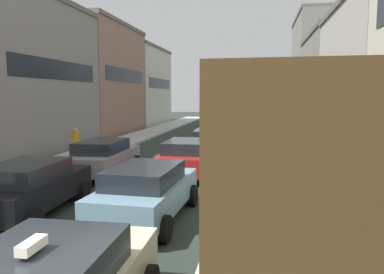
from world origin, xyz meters
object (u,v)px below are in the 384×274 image
object	(u,v)px
removalist_box_truck	(318,181)
coupe_centre_lane_fourth	(210,142)
sedan_centre_lane_second	(147,191)
sedan_right_lane_behind_truck	(276,168)
wagon_right_lane_far	(270,147)
pedestrian_near_kerb	(76,141)
bus_mid_queue_primary	(270,116)
wagon_left_lane_second	(29,187)
bus_far_queue_secondary	(266,100)
hatchback_centre_lane_third	(187,157)
sedan_left_lane_third	(103,157)

from	to	relation	value
removalist_box_truck	coupe_centre_lane_fourth	xyz separation A→B (m)	(-3.56, 13.82, -1.18)
sedan_centre_lane_second	sedan_right_lane_behind_truck	size ratio (longest dim) A/B	1.00
wagon_right_lane_far	pedestrian_near_kerb	size ratio (longest dim) A/B	2.66
bus_mid_queue_primary	pedestrian_near_kerb	size ratio (longest dim) A/B	6.39
wagon_left_lane_second	removalist_box_truck	bearing A→B (deg)	-116.37
sedan_centre_lane_second	bus_far_queue_secondary	world-z (taller)	bus_far_queue_secondary
wagon_left_lane_second	pedestrian_near_kerb	distance (m)	9.19
pedestrian_near_kerb	wagon_left_lane_second	bearing A→B (deg)	-35.89
hatchback_centre_lane_third	sedan_centre_lane_second	bearing A→B (deg)	-179.92
sedan_centre_lane_second	bus_far_queue_secondary	size ratio (longest dim) A/B	0.41
sedan_centre_lane_second	hatchback_centre_lane_third	size ratio (longest dim) A/B	1.02
sedan_right_lane_behind_truck	bus_far_queue_secondary	size ratio (longest dim) A/B	0.42
removalist_box_truck	bus_mid_queue_primary	world-z (taller)	removalist_box_truck
pedestrian_near_kerb	wagon_right_lane_far	bearing A→B (deg)	38.21
sedan_centre_lane_second	bus_far_queue_secondary	xyz separation A→B (m)	(3.59, 32.33, 2.03)
sedan_right_lane_behind_truck	wagon_right_lane_far	bearing A→B (deg)	-2.16
wagon_right_lane_far	coupe_centre_lane_fourth	bearing A→B (deg)	62.20
sedan_centre_lane_second	wagon_left_lane_second	world-z (taller)	same
sedan_right_lane_behind_truck	sedan_centre_lane_second	bearing A→B (deg)	133.69
removalist_box_truck	wagon_right_lane_far	size ratio (longest dim) A/B	1.77
wagon_left_lane_second	bus_far_queue_secondary	xyz separation A→B (m)	(6.95, 32.48, 2.03)
hatchback_centre_lane_third	sedan_right_lane_behind_truck	bearing A→B (deg)	-117.96
removalist_box_truck	sedan_centre_lane_second	world-z (taller)	removalist_box_truck
sedan_left_lane_third	coupe_centre_lane_fourth	distance (m)	6.65
coupe_centre_lane_fourth	wagon_right_lane_far	distance (m)	3.43
sedan_left_lane_third	pedestrian_near_kerb	distance (m)	4.61
hatchback_centre_lane_third	wagon_right_lane_far	xyz separation A→B (m)	(3.45, 3.50, 0.00)
bus_mid_queue_primary	removalist_box_truck	bearing A→B (deg)	177.61
wagon_right_lane_far	pedestrian_near_kerb	world-z (taller)	pedestrian_near_kerb
sedan_centre_lane_second	wagon_left_lane_second	bearing A→B (deg)	94.89
coupe_centre_lane_fourth	bus_far_queue_secondary	distance (m)	22.13
removalist_box_truck	hatchback_centre_lane_third	size ratio (longest dim) A/B	1.81
coupe_centre_lane_fourth	pedestrian_near_kerb	bearing A→B (deg)	103.20
removalist_box_truck	sedan_left_lane_third	world-z (taller)	removalist_box_truck
bus_mid_queue_primary	pedestrian_near_kerb	distance (m)	15.02
wagon_right_lane_far	removalist_box_truck	bearing A→B (deg)	178.09
sedan_right_lane_behind_truck	bus_far_queue_secondary	world-z (taller)	bus_far_queue_secondary
wagon_left_lane_second	sedan_centre_lane_second	bearing A→B (deg)	-90.41
wagon_left_lane_second	coupe_centre_lane_fourth	world-z (taller)	same
sedan_right_lane_behind_truck	bus_far_queue_secondary	distance (m)	28.63
sedan_left_lane_third	hatchback_centre_lane_third	bearing A→B (deg)	-80.59
hatchback_centre_lane_third	coupe_centre_lane_fourth	bearing A→B (deg)	-3.73
sedan_centre_lane_second	coupe_centre_lane_fourth	world-z (taller)	same
removalist_box_truck	bus_mid_queue_primary	distance (m)	22.82
bus_mid_queue_primary	sedan_left_lane_third	bearing A→B (deg)	151.02
coupe_centre_lane_fourth	bus_far_queue_secondary	size ratio (longest dim) A/B	0.42
wagon_left_lane_second	coupe_centre_lane_fourth	size ratio (longest dim) A/B	1.00
removalist_box_truck	coupe_centre_lane_fourth	distance (m)	14.32
coupe_centre_lane_fourth	removalist_box_truck	bearing A→B (deg)	-169.09
sedan_left_lane_third	sedan_right_lane_behind_truck	size ratio (longest dim) A/B	0.99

